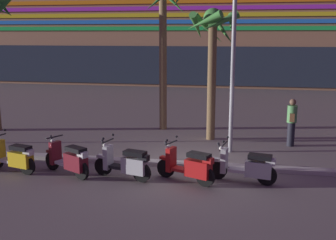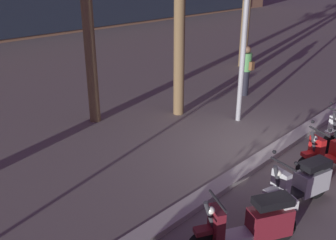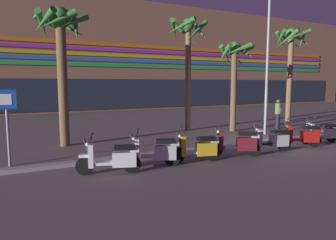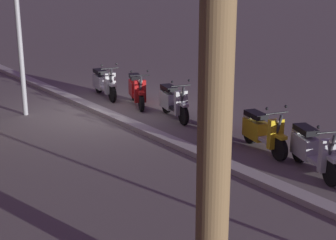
% 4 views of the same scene
% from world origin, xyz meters
% --- Properties ---
extents(ground_plane, '(200.00, 200.00, 0.00)m').
position_xyz_m(ground_plane, '(0.00, 0.00, 0.00)').
color(ground_plane, slate).
extents(curb_strip, '(60.00, 0.36, 0.12)m').
position_xyz_m(curb_strip, '(0.00, -0.02, 0.06)').
color(curb_strip, '#BCB7AD').
rests_on(curb_strip, ground).
extents(scooter_silver_mid_rear, '(1.69, 0.89, 1.17)m').
position_xyz_m(scooter_silver_mid_rear, '(-6.40, -1.28, 0.46)').
color(scooter_silver_mid_rear, black).
rests_on(scooter_silver_mid_rear, ground).
extents(scooter_yellow_lead_nearest, '(1.69, 0.73, 1.17)m').
position_xyz_m(scooter_yellow_lead_nearest, '(-4.92, -1.40, 0.45)').
color(scooter_yellow_lead_nearest, black).
rests_on(scooter_yellow_lead_nearest, ground).
extents(scooter_maroon_second_in_line, '(1.65, 1.00, 1.04)m').
position_xyz_m(scooter_maroon_second_in_line, '(-3.23, -1.40, 0.47)').
color(scooter_maroon_second_in_line, black).
rests_on(scooter_maroon_second_in_line, ground).
extents(scooter_silver_gap_after_mid, '(1.72, 0.74, 1.17)m').
position_xyz_m(scooter_silver_gap_after_mid, '(-1.60, -1.41, 0.45)').
color(scooter_silver_gap_after_mid, black).
rests_on(scooter_silver_gap_after_mid, ground).
extents(scooter_red_tail_end, '(1.66, 0.90, 1.17)m').
position_xyz_m(scooter_red_tail_end, '(0.13, -1.38, 0.46)').
color(scooter_red_tail_end, black).
rests_on(scooter_red_tail_end, ground).
extents(scooter_silver_mid_front, '(1.83, 0.68, 1.17)m').
position_xyz_m(scooter_silver_mid_front, '(1.65, -1.11, 0.45)').
color(scooter_silver_mid_front, black).
rests_on(scooter_silver_mid_front, ground).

